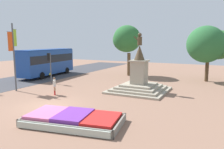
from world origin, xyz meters
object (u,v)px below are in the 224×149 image
traffic_light_mid_block (50,63)px  city_bus (47,61)px  banner_pole (14,54)px  statue_monument (139,81)px  flower_planter (73,119)px  pedestrian_with_handbag (54,85)px

traffic_light_mid_block → city_bus: bearing=136.0°
traffic_light_mid_block → banner_pole: bearing=-93.0°
statue_monument → banner_pole: size_ratio=0.86×
flower_planter → pedestrian_with_handbag: (-5.52, 4.81, 0.59)m
flower_planter → banner_pole: 11.26m
traffic_light_mid_block → statue_monument: bearing=4.0°
statue_monument → traffic_light_mid_block: size_ratio=1.61×
flower_planter → statue_monument: bearing=86.9°
city_bus → pedestrian_with_handbag: (8.17, -7.90, -1.19)m
statue_monument → banner_pole: (-10.37, -5.10, 2.51)m
banner_pole → pedestrian_with_handbag: bearing=5.3°
flower_planter → banner_pole: bearing=155.9°
pedestrian_with_handbag → traffic_light_mid_block: bearing=135.9°
traffic_light_mid_block → city_bus: size_ratio=0.37×
flower_planter → statue_monument: size_ratio=1.09×
statue_monument → city_bus: size_ratio=0.59×
banner_pole → pedestrian_with_handbag: (4.35, 0.41, -2.58)m
statue_monument → city_bus: (-14.20, 3.21, 1.12)m
statue_monument → city_bus: statue_monument is taller
statue_monument → traffic_light_mid_block: bearing=-176.0°
banner_pole → city_bus: banner_pole is taller
statue_monument → city_bus: 14.60m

